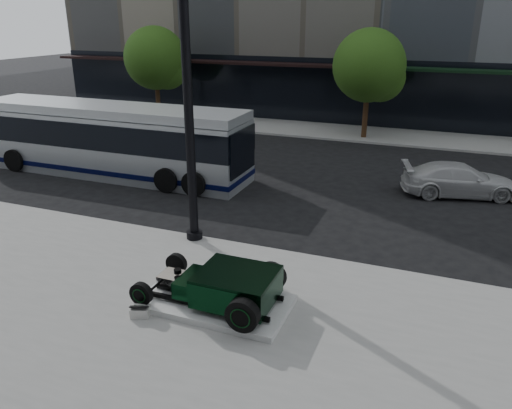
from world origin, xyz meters
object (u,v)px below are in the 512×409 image
at_px(hot_rod, 228,286).
at_px(white_sedan, 459,180).
at_px(lamppost, 188,104).
at_px(transit_bus, 111,139).

bearing_deg(hot_rod, white_sedan, 65.53).
distance_m(hot_rod, lamppost, 5.29).
height_order(lamppost, white_sedan, lamppost).
relative_size(hot_rod, white_sedan, 0.77).
distance_m(transit_bus, white_sedan, 14.05).
height_order(transit_bus, white_sedan, transit_bus).
height_order(hot_rod, transit_bus, transit_bus).
relative_size(lamppost, transit_bus, 0.71).
distance_m(hot_rod, white_sedan, 11.48).
distance_m(hot_rod, transit_bus, 12.13).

